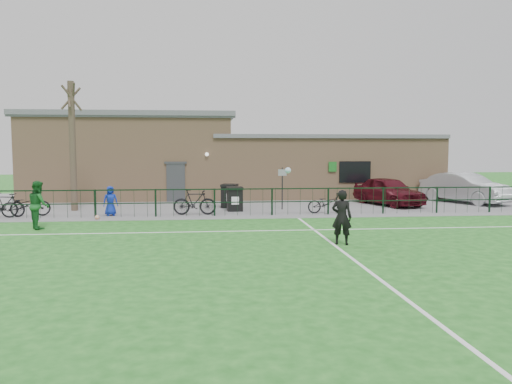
{
  "coord_description": "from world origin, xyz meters",
  "views": [
    {
      "loc": [
        -1.83,
        -13.41,
        2.92
      ],
      "look_at": [
        0.0,
        5.0,
        1.3
      ],
      "focal_mm": 35.0,
      "sensor_mm": 36.0,
      "label": 1
    }
  ],
  "objects": [
    {
      "name": "goalkeeper_kick",
      "position": [
        2.21,
        1.33,
        0.87
      ],
      "size": [
        1.58,
        3.68,
        2.23
      ],
      "color": "black",
      "rests_on": "ground"
    },
    {
      "name": "clubhouse",
      "position": [
        -0.88,
        16.5,
        2.22
      ],
      "size": [
        24.25,
        5.4,
        4.96
      ],
      "color": "tan",
      "rests_on": "ground"
    },
    {
      "name": "pitch_line_mid",
      "position": [
        0.0,
        4.0,
        0.0
      ],
      "size": [
        28.0,
        0.1,
        0.01
      ],
      "primitive_type": "cube",
      "color": "white",
      "rests_on": "ground"
    },
    {
      "name": "bicycle_c",
      "position": [
        -9.49,
        8.54,
        0.53
      ],
      "size": [
        2.04,
        1.35,
        1.02
      ],
      "primitive_type": "imported",
      "rotation": [
        0.0,
        0.0,
        1.96
      ],
      "color": "black",
      "rests_on": "paving_strip"
    },
    {
      "name": "pitch_line_perp",
      "position": [
        2.0,
        0.0,
        0.0
      ],
      "size": [
        0.1,
        16.0,
        0.01
      ],
      "primitive_type": "cube",
      "color": "white",
      "rests_on": "ground"
    },
    {
      "name": "bicycle_e",
      "position": [
        3.54,
        8.36,
        0.48
      ],
      "size": [
        1.75,
        0.67,
        0.91
      ],
      "primitive_type": "imported",
      "rotation": [
        0.0,
        0.0,
        1.53
      ],
      "color": "black",
      "rests_on": "paving_strip"
    },
    {
      "name": "car_maroon",
      "position": [
        7.45,
        11.27,
        0.75
      ],
      "size": [
        3.0,
        4.58,
        1.45
      ],
      "primitive_type": "imported",
      "rotation": [
        0.0,
        0.0,
        0.33
      ],
      "color": "#4E0D18",
      "rests_on": "paving_strip"
    },
    {
      "name": "car_silver",
      "position": [
        11.93,
        11.91,
        0.82
      ],
      "size": [
        3.59,
        5.13,
        1.6
      ],
      "primitive_type": "imported",
      "rotation": [
        0.0,
        0.0,
        0.43
      ],
      "color": "#B7B9BF",
      "rests_on": "paving_strip"
    },
    {
      "name": "bicycle_d",
      "position": [
        -2.36,
        8.42,
        0.58
      ],
      "size": [
        1.9,
        0.66,
        1.13
      ],
      "primitive_type": "imported",
      "rotation": [
        0.0,
        0.0,
        1.5
      ],
      "color": "black",
      "rests_on": "paving_strip"
    },
    {
      "name": "perimeter_fence",
      "position": [
        0.0,
        8.0,
        0.6
      ],
      "size": [
        28.0,
        0.1,
        1.2
      ],
      "primitive_type": "cube",
      "color": "black",
      "rests_on": "ground"
    },
    {
      "name": "sign_post",
      "position": [
        1.75,
        10.0,
        1.02
      ],
      "size": [
        0.08,
        0.08,
        2.0
      ],
      "primitive_type": "cylinder",
      "rotation": [
        0.0,
        0.0,
        -0.38
      ],
      "color": "black",
      "rests_on": "paving_strip"
    },
    {
      "name": "ball_ground",
      "position": [
        -6.31,
        7.4,
        0.1
      ],
      "size": [
        0.2,
        0.2,
        0.2
      ],
      "primitive_type": "sphere",
      "color": "silver",
      "rests_on": "ground"
    },
    {
      "name": "ground",
      "position": [
        0.0,
        0.0,
        0.0
      ],
      "size": [
        90.0,
        90.0,
        0.0
      ],
      "primitive_type": "plane",
      "color": "#1B5E1C",
      "rests_on": "ground"
    },
    {
      "name": "wheelie_bin_left",
      "position": [
        -0.71,
        11.01,
        0.55
      ],
      "size": [
        0.89,
        0.95,
        1.07
      ],
      "primitive_type": "cube",
      "rotation": [
        0.0,
        0.0,
        -0.26
      ],
      "color": "black",
      "rests_on": "paving_strip"
    },
    {
      "name": "wheelie_bin_right",
      "position": [
        -0.53,
        9.65,
        0.54
      ],
      "size": [
        0.72,
        0.81,
        1.03
      ],
      "primitive_type": "cube",
      "rotation": [
        0.0,
        0.0,
        0.05
      ],
      "color": "black",
      "rests_on": "paving_strip"
    },
    {
      "name": "paving_strip",
      "position": [
        0.0,
        13.5,
        0.01
      ],
      "size": [
        34.0,
        13.0,
        0.02
      ],
      "primitive_type": "cube",
      "color": "slate",
      "rests_on": "ground"
    },
    {
      "name": "bare_tree",
      "position": [
        -8.0,
        10.5,
        3.0
      ],
      "size": [
        0.3,
        0.3,
        6.0
      ],
      "primitive_type": "cylinder",
      "color": "#423428",
      "rests_on": "ground"
    },
    {
      "name": "spectator_child",
      "position": [
        -5.97,
        8.51,
        0.66
      ],
      "size": [
        0.73,
        0.59,
        1.28
      ],
      "primitive_type": "imported",
      "rotation": [
        0.0,
        0.0,
        0.34
      ],
      "color": "#122CA8",
      "rests_on": "paving_strip"
    },
    {
      "name": "pitch_line_touch",
      "position": [
        0.0,
        7.8,
        0.0
      ],
      "size": [
        28.0,
        0.1,
        0.01
      ],
      "primitive_type": "cube",
      "color": "white",
      "rests_on": "ground"
    },
    {
      "name": "outfield_player",
      "position": [
        -7.93,
        5.31,
        0.88
      ],
      "size": [
        0.99,
        1.07,
        1.75
      ],
      "primitive_type": "imported",
      "rotation": [
        0.0,
        0.0,
        2.07
      ],
      "color": "#1B5F25",
      "rests_on": "ground"
    },
    {
      "name": "bicycle_b",
      "position": [
        -10.33,
        8.5,
        0.55
      ],
      "size": [
        1.82,
        0.8,
        1.06
      ],
      "primitive_type": "imported",
      "rotation": [
        0.0,
        0.0,
        1.39
      ],
      "color": "black",
      "rests_on": "paving_strip"
    }
  ]
}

